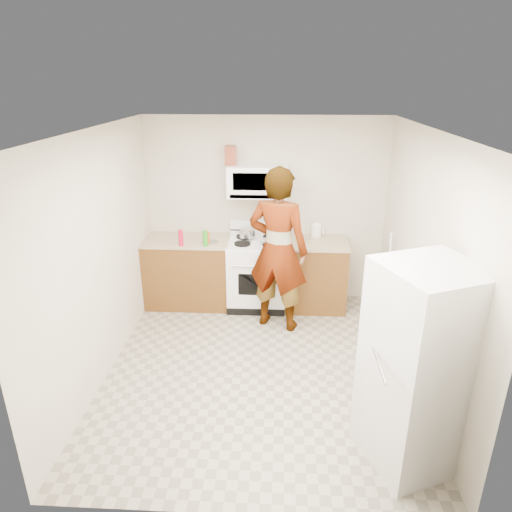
# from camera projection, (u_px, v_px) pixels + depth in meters

# --- Properties ---
(floor) EXTENTS (3.60, 3.60, 0.00)m
(floor) POSITION_uv_depth(u_px,v_px,m) (259.00, 367.00, 4.95)
(floor) COLOR gray
(floor) RESTS_ON ground
(back_wall) EXTENTS (3.20, 0.02, 2.50)m
(back_wall) POSITION_uv_depth(u_px,v_px,m) (266.00, 211.00, 6.16)
(back_wall) COLOR beige
(back_wall) RESTS_ON floor
(right_wall) EXTENTS (0.02, 3.60, 2.50)m
(right_wall) POSITION_uv_depth(u_px,v_px,m) (423.00, 264.00, 4.41)
(right_wall) COLOR beige
(right_wall) RESTS_ON floor
(cabinet_left) EXTENTS (1.12, 0.62, 0.90)m
(cabinet_left) POSITION_uv_depth(u_px,v_px,m) (188.00, 273.00, 6.22)
(cabinet_left) COLOR brown
(cabinet_left) RESTS_ON floor
(counter_left) EXTENTS (1.14, 0.64, 0.03)m
(counter_left) POSITION_uv_depth(u_px,v_px,m) (186.00, 240.00, 6.05)
(counter_left) COLOR tan
(counter_left) RESTS_ON cabinet_left
(cabinet_right) EXTENTS (0.80, 0.62, 0.90)m
(cabinet_right) POSITION_uv_depth(u_px,v_px,m) (315.00, 275.00, 6.14)
(cabinet_right) COLOR brown
(cabinet_right) RESTS_ON floor
(counter_right) EXTENTS (0.82, 0.64, 0.03)m
(counter_right) POSITION_uv_depth(u_px,v_px,m) (316.00, 243.00, 5.97)
(counter_right) COLOR tan
(counter_right) RESTS_ON cabinet_right
(gas_range) EXTENTS (0.76, 0.65, 1.13)m
(gas_range) POSITION_uv_depth(u_px,v_px,m) (257.00, 272.00, 6.16)
(gas_range) COLOR white
(gas_range) RESTS_ON floor
(microwave) EXTENTS (0.76, 0.38, 0.40)m
(microwave) POSITION_uv_depth(u_px,v_px,m) (258.00, 181.00, 5.83)
(microwave) COLOR white
(microwave) RESTS_ON back_wall
(person) EXTENTS (0.86, 0.70, 2.02)m
(person) POSITION_uv_depth(u_px,v_px,m) (278.00, 250.00, 5.45)
(person) COLOR tan
(person) RESTS_ON floor
(fridge) EXTENTS (0.92, 0.92, 1.70)m
(fridge) POSITION_uv_depth(u_px,v_px,m) (420.00, 368.00, 3.51)
(fridge) COLOR silver
(fridge) RESTS_ON floor
(kettle) EXTENTS (0.15, 0.15, 0.16)m
(kettle) POSITION_uv_depth(u_px,v_px,m) (316.00, 230.00, 6.14)
(kettle) COLOR white
(kettle) RESTS_ON counter_right
(jug) EXTENTS (0.15, 0.15, 0.24)m
(jug) POSITION_uv_depth(u_px,v_px,m) (231.00, 155.00, 5.74)
(jug) COLOR maroon
(jug) RESTS_ON microwave
(saucepan) EXTENTS (0.27, 0.27, 0.11)m
(saucepan) POSITION_uv_depth(u_px,v_px,m) (247.00, 233.00, 6.05)
(saucepan) COLOR silver
(saucepan) RESTS_ON gas_range
(tray) EXTENTS (0.28, 0.21, 0.05)m
(tray) POSITION_uv_depth(u_px,v_px,m) (270.00, 241.00, 5.91)
(tray) COLOR white
(tray) RESTS_ON gas_range
(bottle_spray) EXTENTS (0.08, 0.08, 0.21)m
(bottle_spray) POSITION_uv_depth(u_px,v_px,m) (181.00, 238.00, 5.78)
(bottle_spray) COLOR #B60D28
(bottle_spray) RESTS_ON counter_left
(bottle_hot_sauce) EXTENTS (0.05, 0.05, 0.15)m
(bottle_hot_sauce) POSITION_uv_depth(u_px,v_px,m) (208.00, 237.00, 5.88)
(bottle_hot_sauce) COLOR #D65017
(bottle_hot_sauce) RESTS_ON counter_left
(bottle_green_cap) EXTENTS (0.07, 0.07, 0.20)m
(bottle_green_cap) POSITION_uv_depth(u_px,v_px,m) (205.00, 238.00, 5.76)
(bottle_green_cap) COLOR #238B19
(bottle_green_cap) RESTS_ON counter_left
(pot_lid) EXTENTS (0.28, 0.28, 0.01)m
(pot_lid) POSITION_uv_depth(u_px,v_px,m) (210.00, 241.00, 5.95)
(pot_lid) COLOR white
(pot_lid) RESTS_ON counter_left
(broom) EXTENTS (0.15, 0.25, 1.22)m
(broom) POSITION_uv_depth(u_px,v_px,m) (389.00, 277.00, 5.69)
(broom) COLOR white
(broom) RESTS_ON floor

